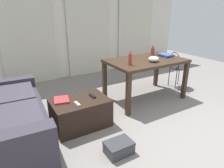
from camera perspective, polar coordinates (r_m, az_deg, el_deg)
ground_plane at (r=3.78m, az=7.37°, el=-5.21°), size 8.59×8.59×0.00m
wall_back at (r=5.30m, az=-7.21°, el=17.38°), size 5.82×0.10×2.68m
curtains at (r=5.23m, az=-6.73°, el=15.48°), size 4.14×0.03×2.34m
couch at (r=2.91m, az=-28.72°, el=-9.36°), size 1.01×1.88×0.78m
coffee_table at (r=3.00m, az=-9.18°, el=-8.16°), size 0.81×0.57×0.42m
craft_table at (r=3.74m, az=9.78°, el=5.58°), size 1.43×0.89×0.78m
wire_chair at (r=4.51m, az=18.25°, el=5.14°), size 0.37×0.40×0.80m
bottle_near at (r=4.09m, az=11.72°, el=9.27°), size 0.07×0.07×0.19m
bottle_far at (r=3.28m, az=5.31°, el=7.19°), size 0.06×0.06×0.23m
bowl at (r=3.58m, az=12.01°, el=7.13°), size 0.19×0.19×0.10m
book_stack at (r=4.09m, az=15.40°, el=8.14°), size 0.25×0.28×0.04m
tv_remote_primary at (r=2.97m, az=-5.74°, el=-3.47°), size 0.05×0.16×0.02m
tv_remote_secondary at (r=2.77m, az=-10.08°, el=-5.66°), size 0.05×0.14×0.02m
magazine at (r=2.92m, az=-14.45°, el=-4.47°), size 0.25×0.29×0.03m
shoebox at (r=2.51m, az=1.99°, el=-17.99°), size 0.33×0.24×0.16m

